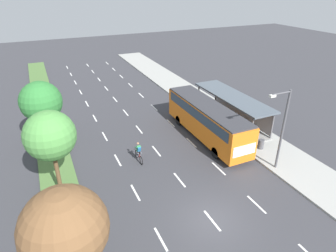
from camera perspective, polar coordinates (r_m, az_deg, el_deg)
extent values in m
plane|color=#38383D|center=(19.27, 8.65, -17.88)|extent=(140.00, 140.00, 0.00)
cube|color=#4C7038|center=(33.90, -22.77, 1.29)|extent=(2.60, 52.00, 0.12)
cube|color=#9E9E99|center=(38.10, 4.29, 6.12)|extent=(4.50, 52.00, 0.15)
cube|color=white|center=(18.06, -1.42, -21.35)|extent=(0.14, 1.88, 0.01)
cube|color=white|center=(21.17, -6.43, -12.87)|extent=(0.14, 1.88, 0.01)
cube|color=white|center=(24.72, -9.86, -6.64)|extent=(0.14, 1.88, 0.01)
cube|color=white|center=(28.56, -12.34, -2.00)|extent=(0.14, 1.88, 0.01)
cube|color=white|center=(32.58, -14.20, 1.51)|extent=(0.14, 1.88, 0.01)
cube|color=white|center=(36.72, -15.66, 4.25)|extent=(0.14, 1.88, 0.01)
cube|color=white|center=(40.95, -16.82, 6.42)|extent=(0.14, 1.88, 0.01)
cube|color=white|center=(45.24, -17.77, 8.18)|extent=(0.14, 1.88, 0.01)
cube|color=white|center=(49.58, -18.57, 9.63)|extent=(0.14, 1.88, 0.01)
cube|color=white|center=(53.95, -19.24, 10.85)|extent=(0.14, 1.88, 0.01)
cube|color=white|center=(19.26, 8.67, -17.90)|extent=(0.14, 1.88, 0.01)
cube|color=white|center=(22.20, 2.29, -10.54)|extent=(0.14, 1.88, 0.01)
cube|color=white|center=(25.61, -2.30, -4.93)|extent=(0.14, 1.88, 0.01)
cube|color=white|center=(29.33, -5.70, -0.67)|extent=(0.14, 1.88, 0.01)
cube|color=white|center=(33.26, -8.32, 2.61)|extent=(0.14, 1.88, 0.01)
cube|color=white|center=(37.33, -10.39, 5.19)|extent=(0.14, 1.88, 0.01)
cube|color=white|center=(41.50, -12.05, 7.25)|extent=(0.14, 1.88, 0.01)
cube|color=white|center=(45.73, -13.42, 8.92)|extent=(0.14, 1.88, 0.01)
cube|color=white|center=(50.03, -14.57, 10.31)|extent=(0.14, 1.88, 0.01)
cube|color=white|center=(54.36, -15.54, 11.47)|extent=(0.14, 1.88, 0.01)
cube|color=white|center=(20.98, 17.03, -14.53)|extent=(0.14, 1.88, 0.01)
cube|color=white|center=(23.71, 9.95, -8.26)|extent=(0.14, 1.88, 0.01)
cube|color=white|center=(26.93, 4.61, -3.29)|extent=(0.14, 1.88, 0.01)
cube|color=white|center=(30.49, 0.50, 0.59)|extent=(0.14, 1.88, 0.01)
cube|color=white|center=(34.29, -2.73, 3.63)|extent=(0.14, 1.88, 0.01)
cube|color=white|center=(38.24, -5.31, 6.05)|extent=(0.14, 1.88, 0.01)
cube|color=white|center=(42.32, -7.42, 8.00)|extent=(0.14, 1.88, 0.01)
cube|color=white|center=(46.48, -9.17, 9.60)|extent=(0.14, 1.88, 0.01)
cube|color=white|center=(50.71, -10.65, 10.92)|extent=(0.14, 1.88, 0.01)
cube|color=white|center=(54.99, -11.90, 12.03)|extent=(0.14, 1.88, 0.01)
cube|color=gray|center=(31.20, 12.10, 0.99)|extent=(2.60, 9.90, 0.10)
cylinder|color=#56565B|center=(26.69, 16.15, -0.86)|extent=(0.16, 0.16, 2.60)
cylinder|color=#56565B|center=(33.63, 6.02, 5.88)|extent=(0.16, 0.16, 2.60)
cylinder|color=#56565B|center=(28.19, 19.85, 0.09)|extent=(0.16, 0.16, 2.60)
cylinder|color=#56565B|center=(34.83, 9.41, 6.41)|extent=(0.16, 0.16, 2.60)
cube|color=gray|center=(31.37, 14.18, 3.61)|extent=(0.10, 9.40, 2.34)
cube|color=#4C5660|center=(30.14, 12.60, 5.67)|extent=(2.90, 10.30, 0.16)
cube|color=orange|center=(27.17, 7.59, 1.24)|extent=(2.50, 11.20, 2.80)
cube|color=#2D3D4C|center=(26.82, 7.70, 2.88)|extent=(2.54, 10.30, 0.90)
cube|color=#333338|center=(26.59, 7.78, 4.08)|extent=(2.45, 10.98, 0.12)
cube|color=#2D3D4C|center=(31.52, 2.28, 5.83)|extent=(2.25, 0.06, 1.54)
cube|color=white|center=(23.30, 14.79, -4.65)|extent=(2.12, 0.04, 0.90)
cylinder|color=black|center=(29.98, 2.19, 1.14)|extent=(0.30, 1.00, 1.00)
cylinder|color=black|center=(30.94, 5.83, 1.87)|extent=(0.30, 1.00, 1.00)
cylinder|color=black|center=(24.74, 9.43, -5.20)|extent=(0.30, 1.00, 1.00)
cylinder|color=black|center=(25.91, 13.51, -4.05)|extent=(0.30, 1.00, 1.00)
torus|color=black|center=(24.66, -6.17, -5.47)|extent=(0.06, 0.72, 0.72)
torus|color=black|center=(23.78, -5.30, -6.76)|extent=(0.06, 0.72, 0.72)
cylinder|color=maroon|center=(24.07, -5.77, -5.55)|extent=(0.05, 0.93, 0.05)
cylinder|color=maroon|center=(24.08, -5.67, -6.02)|extent=(0.05, 0.57, 0.42)
cylinder|color=maroon|center=(23.90, -5.61, -5.74)|extent=(0.04, 0.04, 0.40)
cube|color=black|center=(23.79, -5.63, -5.33)|extent=(0.12, 0.24, 0.06)
cylinder|color=black|center=(24.33, -6.19, -4.43)|extent=(0.46, 0.04, 0.04)
cube|color=#2D844C|center=(23.76, -5.81, -4.45)|extent=(0.30, 0.36, 0.59)
cube|color=#23669E|center=(23.62, -5.69, -4.59)|extent=(0.26, 0.26, 0.42)
sphere|color=#9E7051|center=(23.65, -5.96, -3.44)|extent=(0.20, 0.20, 0.20)
cylinder|color=#4C4C56|center=(23.92, -6.02, -5.36)|extent=(0.12, 0.42, 0.25)
cylinder|color=#4C4C56|center=(24.19, -6.12, -5.69)|extent=(0.10, 0.17, 0.41)
cylinder|color=#4C4C56|center=(23.98, -5.48, -5.24)|extent=(0.12, 0.42, 0.25)
cylinder|color=#4C4C56|center=(24.25, -5.58, -5.57)|extent=(0.10, 0.17, 0.41)
cylinder|color=#2D844C|center=(23.87, -6.38, -4.18)|extent=(0.09, 0.47, 0.28)
cylinder|color=#2D844C|center=(23.96, -5.61, -4.01)|extent=(0.09, 0.47, 0.28)
sphere|color=brown|center=(14.03, -19.68, -18.48)|extent=(3.88, 3.88, 3.88)
cylinder|color=brown|center=(21.13, -20.86, -8.71)|extent=(0.28, 0.28, 3.36)
sphere|color=#4C8E42|center=(19.68, -22.22, -1.76)|extent=(3.27, 3.27, 3.27)
cylinder|color=brown|center=(27.72, -22.71, -0.85)|extent=(0.28, 0.28, 2.90)
sphere|color=#2D7533|center=(26.66, -23.74, 4.41)|extent=(3.49, 3.49, 3.49)
cylinder|color=#4C4C51|center=(23.23, 21.61, -0.90)|extent=(0.18, 0.18, 6.50)
cylinder|color=#4C4C51|center=(21.51, 21.47, 6.02)|extent=(1.60, 0.12, 0.12)
cube|color=silver|center=(20.98, 19.88, 5.59)|extent=(0.44, 0.24, 0.16)
cylinder|color=#4C4C51|center=(26.76, 17.81, -3.41)|extent=(0.52, 0.52, 0.85)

